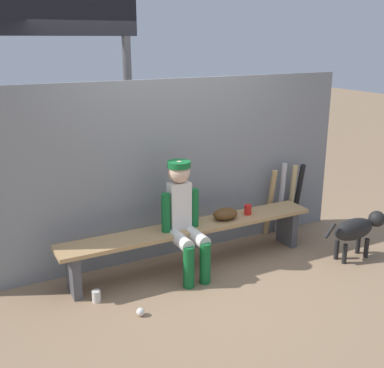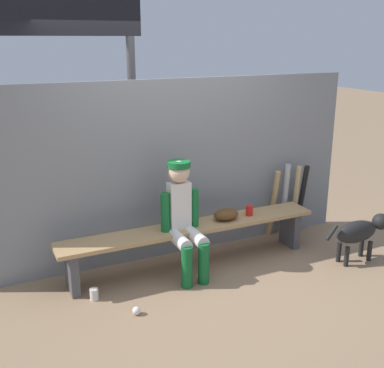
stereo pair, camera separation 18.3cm
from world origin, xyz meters
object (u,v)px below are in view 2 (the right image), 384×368
(cup_on_bench, at_px, (249,210))
(dog, at_px, (360,231))
(dugout_bench, at_px, (192,234))
(bat_aluminum_black, at_px, (301,199))
(scoreboard, at_px, (64,23))
(baseball, at_px, (137,311))
(player_seated, at_px, (184,215))
(baseball_glove, at_px, (226,214))
(cup_on_ground, at_px, (94,294))
(bat_wood_tan, at_px, (273,204))
(bat_aluminum_silver, at_px, (285,200))
(bat_wood_natural, at_px, (295,200))

(cup_on_bench, bearing_deg, dog, -32.98)
(dugout_bench, bearing_deg, bat_aluminum_black, 9.30)
(scoreboard, bearing_deg, baseball, -87.90)
(player_seated, height_order, scoreboard, scoreboard)
(baseball_glove, xyz_separation_m, cup_on_ground, (-1.51, -0.23, -0.46))
(scoreboard, bearing_deg, bat_wood_tan, -24.28)
(dugout_bench, distance_m, baseball_glove, 0.43)
(bat_aluminum_silver, bearing_deg, baseball, -157.36)
(bat_aluminum_black, xyz_separation_m, dog, (0.09, -0.90, -0.10))
(bat_wood_natural, xyz_separation_m, cup_on_bench, (-0.82, -0.26, 0.08))
(player_seated, height_order, baseball_glove, player_seated)
(baseball_glove, relative_size, bat_aluminum_silver, 0.31)
(baseball_glove, xyz_separation_m, dog, (1.29, -0.64, -0.18))
(baseball, bearing_deg, bat_aluminum_silver, 22.64)
(dugout_bench, relative_size, cup_on_bench, 25.47)
(scoreboard, bearing_deg, bat_aluminum_black, -21.77)
(bat_aluminum_silver, distance_m, cup_on_bench, 0.73)
(player_seated, relative_size, bat_aluminum_black, 1.32)
(dugout_bench, relative_size, bat_wood_natural, 3.24)
(bat_wood_tan, bearing_deg, cup_on_ground, -167.00)
(baseball, height_order, scoreboard, scoreboard)
(bat_wood_natural, relative_size, baseball, 11.70)
(player_seated, relative_size, bat_wood_tan, 1.39)
(dugout_bench, distance_m, bat_wood_tan, 1.26)
(player_seated, xyz_separation_m, bat_wood_natural, (1.66, 0.38, -0.20))
(bat_wood_natural, distance_m, cup_on_ground, 2.70)
(dugout_bench, relative_size, baseball_glove, 10.01)
(bat_aluminum_silver, xyz_separation_m, bat_aluminum_black, (0.24, -0.02, -0.01))
(player_seated, xyz_separation_m, bat_wood_tan, (1.36, 0.42, -0.22))
(player_seated, xyz_separation_m, cup_on_bench, (0.84, 0.12, -0.12))
(bat_aluminum_black, distance_m, cup_on_bench, 0.95)
(dugout_bench, bearing_deg, bat_wood_tan, 14.02)
(player_seated, bearing_deg, cup_on_ground, -172.85)
(baseball_glove, bearing_deg, dugout_bench, 180.00)
(dugout_bench, height_order, dog, dog)
(baseball_glove, distance_m, bat_wood_tan, 0.88)
(bat_wood_natural, bearing_deg, dugout_bench, -169.88)
(cup_on_ground, height_order, cup_on_bench, cup_on_bench)
(player_seated, bearing_deg, scoreboard, 118.99)
(baseball_glove, distance_m, baseball, 1.47)
(player_seated, relative_size, bat_wood_natural, 1.35)
(bat_wood_natural, distance_m, scoreboard, 3.32)
(bat_aluminum_silver, height_order, cup_on_ground, bat_aluminum_silver)
(dugout_bench, relative_size, scoreboard, 0.79)
(cup_on_ground, relative_size, dog, 0.13)
(bat_wood_tan, height_order, cup_on_bench, bat_wood_tan)
(bat_wood_tan, distance_m, cup_on_ground, 2.42)
(baseball, distance_m, dog, 2.55)
(player_seated, distance_m, scoreboard, 2.42)
(player_seated, relative_size, cup_on_bench, 10.59)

